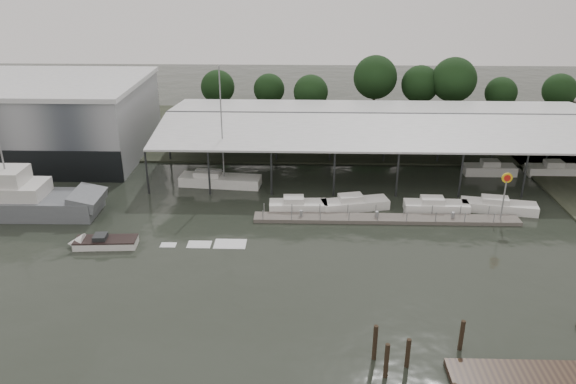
{
  "coord_description": "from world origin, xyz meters",
  "views": [
    {
      "loc": [
        6.13,
        -43.82,
        26.11
      ],
      "look_at": [
        4.56,
        11.55,
        2.5
      ],
      "focal_mm": 35.0,
      "sensor_mm": 36.0,
      "label": 1
    }
  ],
  "objects_px": {
    "shell_fuel_sign": "(505,188)",
    "white_sailboat": "(219,180)",
    "speedboat_underway": "(100,243)",
    "grey_trawler": "(21,200)"
  },
  "relations": [
    {
      "from": "grey_trawler",
      "to": "speedboat_underway",
      "type": "relative_size",
      "value": 0.97
    },
    {
      "from": "grey_trawler",
      "to": "shell_fuel_sign",
      "type": "bearing_deg",
      "value": -1.29
    },
    {
      "from": "white_sailboat",
      "to": "speedboat_underway",
      "type": "distance_m",
      "value": 18.34
    },
    {
      "from": "shell_fuel_sign",
      "to": "grey_trawler",
      "type": "xyz_separation_m",
      "value": [
        -51.2,
        0.61,
        -2.35
      ]
    },
    {
      "from": "grey_trawler",
      "to": "white_sailboat",
      "type": "relative_size",
      "value": 1.17
    },
    {
      "from": "shell_fuel_sign",
      "to": "speedboat_underway",
      "type": "xyz_separation_m",
      "value": [
        -40.35,
        -6.51,
        -3.53
      ]
    },
    {
      "from": "shell_fuel_sign",
      "to": "speedboat_underway",
      "type": "distance_m",
      "value": 41.03
    },
    {
      "from": "shell_fuel_sign",
      "to": "white_sailboat",
      "type": "height_order",
      "value": "white_sailboat"
    },
    {
      "from": "shell_fuel_sign",
      "to": "grey_trawler",
      "type": "relative_size",
      "value": 0.32
    },
    {
      "from": "grey_trawler",
      "to": "speedboat_underway",
      "type": "bearing_deg",
      "value": -33.89
    }
  ]
}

